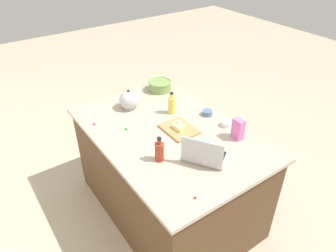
{
  "coord_description": "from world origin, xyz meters",
  "views": [
    {
      "loc": [
        -1.75,
        1.22,
        2.37
      ],
      "look_at": [
        0.0,
        0.0,
        0.95
      ],
      "focal_mm": 33.67,
      "sensor_mm": 36.0,
      "label": 1
    }
  ],
  "objects_px": {
    "mixing_bowl_large": "(160,85)",
    "bottle_oil": "(171,105)",
    "laptop": "(204,155)",
    "cutting_board": "(179,129)",
    "butter_stick_left": "(180,125)",
    "ramekin_small": "(207,113)",
    "candy_bag": "(238,129)",
    "butter_stick_right": "(177,128)",
    "ramekin_medium": "(226,124)",
    "bottle_soy": "(159,151)",
    "kettle": "(129,100)"
  },
  "relations": [
    {
      "from": "bottle_oil",
      "to": "ramekin_small",
      "type": "relative_size",
      "value": 2.28
    },
    {
      "from": "ramekin_small",
      "to": "ramekin_medium",
      "type": "bearing_deg",
      "value": -175.73
    },
    {
      "from": "ramekin_small",
      "to": "candy_bag",
      "type": "relative_size",
      "value": 0.52
    },
    {
      "from": "ramekin_small",
      "to": "bottle_soy",
      "type": "bearing_deg",
      "value": 111.42
    },
    {
      "from": "bottle_oil",
      "to": "ramekin_medium",
      "type": "bearing_deg",
      "value": -149.83
    },
    {
      "from": "cutting_board",
      "to": "kettle",
      "type": "bearing_deg",
      "value": 15.83
    },
    {
      "from": "kettle",
      "to": "ramekin_medium",
      "type": "relative_size",
      "value": 2.49
    },
    {
      "from": "candy_bag",
      "to": "ramekin_medium",
      "type": "bearing_deg",
      "value": -16.62
    },
    {
      "from": "bottle_soy",
      "to": "cutting_board",
      "type": "xyz_separation_m",
      "value": [
        0.22,
        -0.34,
        -0.07
      ]
    },
    {
      "from": "mixing_bowl_large",
      "to": "cutting_board",
      "type": "relative_size",
      "value": 0.78
    },
    {
      "from": "laptop",
      "to": "ramekin_medium",
      "type": "height_order",
      "value": "laptop"
    },
    {
      "from": "butter_stick_right",
      "to": "butter_stick_left",
      "type": "bearing_deg",
      "value": -66.5
    },
    {
      "from": "bottle_soy",
      "to": "ramekin_medium",
      "type": "relative_size",
      "value": 2.29
    },
    {
      "from": "laptop",
      "to": "cutting_board",
      "type": "height_order",
      "value": "laptop"
    },
    {
      "from": "mixing_bowl_large",
      "to": "butter_stick_right",
      "type": "relative_size",
      "value": 2.1
    },
    {
      "from": "butter_stick_left",
      "to": "ramekin_medium",
      "type": "bearing_deg",
      "value": -119.0
    },
    {
      "from": "bottle_oil",
      "to": "ramekin_medium",
      "type": "relative_size",
      "value": 2.37
    },
    {
      "from": "ramekin_medium",
      "to": "bottle_soy",
      "type": "bearing_deg",
      "value": 93.69
    },
    {
      "from": "ramekin_medium",
      "to": "ramekin_small",
      "type": "bearing_deg",
      "value": 4.27
    },
    {
      "from": "cutting_board",
      "to": "butter_stick_left",
      "type": "relative_size",
      "value": 2.68
    },
    {
      "from": "ramekin_small",
      "to": "candy_bag",
      "type": "height_order",
      "value": "candy_bag"
    },
    {
      "from": "cutting_board",
      "to": "candy_bag",
      "type": "height_order",
      "value": "candy_bag"
    },
    {
      "from": "mixing_bowl_large",
      "to": "butter_stick_left",
      "type": "bearing_deg",
      "value": 159.99
    },
    {
      "from": "kettle",
      "to": "butter_stick_left",
      "type": "xyz_separation_m",
      "value": [
        -0.54,
        -0.18,
        -0.04
      ]
    },
    {
      "from": "bottle_oil",
      "to": "cutting_board",
      "type": "relative_size",
      "value": 0.69
    },
    {
      "from": "butter_stick_right",
      "to": "kettle",
      "type": "bearing_deg",
      "value": 13.43
    },
    {
      "from": "butter_stick_left",
      "to": "bottle_oil",
      "type": "bearing_deg",
      "value": -19.21
    },
    {
      "from": "mixing_bowl_large",
      "to": "ramekin_medium",
      "type": "relative_size",
      "value": 2.7
    },
    {
      "from": "mixing_bowl_large",
      "to": "bottle_oil",
      "type": "bearing_deg",
      "value": 159.53
    },
    {
      "from": "bottle_oil",
      "to": "bottle_soy",
      "type": "distance_m",
      "value": 0.66
    },
    {
      "from": "cutting_board",
      "to": "butter_stick_right",
      "type": "relative_size",
      "value": 2.68
    },
    {
      "from": "bottle_oil",
      "to": "butter_stick_left",
      "type": "xyz_separation_m",
      "value": [
        -0.25,
        0.09,
        -0.05
      ]
    },
    {
      "from": "mixing_bowl_large",
      "to": "ramekin_medium",
      "type": "height_order",
      "value": "mixing_bowl_large"
    },
    {
      "from": "bottle_oil",
      "to": "butter_stick_left",
      "type": "bearing_deg",
      "value": 160.79
    },
    {
      "from": "kettle",
      "to": "ramekin_small",
      "type": "distance_m",
      "value": 0.72
    },
    {
      "from": "candy_bag",
      "to": "butter_stick_left",
      "type": "bearing_deg",
      "value": 38.59
    },
    {
      "from": "laptop",
      "to": "mixing_bowl_large",
      "type": "bearing_deg",
      "value": -17.56
    },
    {
      "from": "bottle_oil",
      "to": "butter_stick_left",
      "type": "relative_size",
      "value": 1.85
    },
    {
      "from": "bottle_oil",
      "to": "mixing_bowl_large",
      "type": "bearing_deg",
      "value": -20.47
    },
    {
      "from": "butter_stick_right",
      "to": "candy_bag",
      "type": "height_order",
      "value": "candy_bag"
    },
    {
      "from": "laptop",
      "to": "butter_stick_right",
      "type": "distance_m",
      "value": 0.4
    },
    {
      "from": "laptop",
      "to": "bottle_oil",
      "type": "xyz_separation_m",
      "value": [
        0.67,
        -0.19,
        0.03
      ]
    },
    {
      "from": "mixing_bowl_large",
      "to": "candy_bag",
      "type": "distance_m",
      "value": 1.04
    },
    {
      "from": "candy_bag",
      "to": "mixing_bowl_large",
      "type": "bearing_deg",
      "value": 2.4
    },
    {
      "from": "laptop",
      "to": "butter_stick_left",
      "type": "relative_size",
      "value": 3.46
    },
    {
      "from": "bottle_soy",
      "to": "kettle",
      "type": "height_order",
      "value": "bottle_soy"
    },
    {
      "from": "bottle_soy",
      "to": "butter_stick_left",
      "type": "xyz_separation_m",
      "value": [
        0.24,
        -0.37,
        -0.04
      ]
    },
    {
      "from": "kettle",
      "to": "cutting_board",
      "type": "bearing_deg",
      "value": -164.17
    },
    {
      "from": "bottle_oil",
      "to": "butter_stick_left",
      "type": "distance_m",
      "value": 0.27
    },
    {
      "from": "cutting_board",
      "to": "mixing_bowl_large",
      "type": "bearing_deg",
      "value": -21.36
    }
  ]
}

